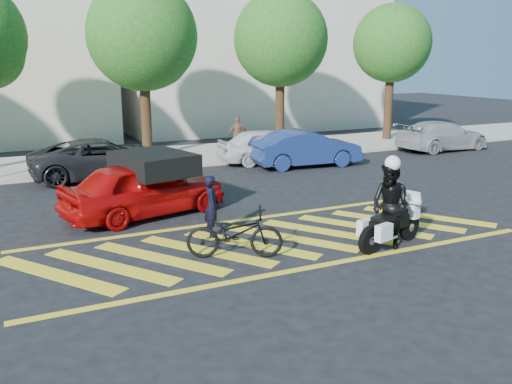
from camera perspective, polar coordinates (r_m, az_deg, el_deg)
name	(u,v)px	position (r m, az deg, el deg)	size (l,w,h in m)	color
ground	(272,241)	(13.25, 1.74, -5.15)	(90.00, 90.00, 0.00)	black
sidewalk	(148,158)	(24.22, -11.29, 3.49)	(60.00, 5.00, 0.15)	#9E998E
crosswalk	(271,241)	(13.23, 1.59, -5.16)	(12.33, 4.00, 0.01)	yellow
building_right	(249,40)	(35.38, -0.75, 15.76)	(16.00, 8.00, 11.00)	beige
tree_center	(145,40)	(23.95, -11.60, 15.45)	(4.60, 4.60, 7.56)	black
tree_right	(282,43)	(26.30, 2.79, 15.42)	(4.40, 4.40, 7.41)	black
tree_far_right	(393,46)	(29.91, 14.22, 14.64)	(4.00, 4.00, 7.10)	black
officer_bike	(212,206)	(13.40, -4.67, -1.50)	(0.56, 0.37, 1.55)	black
bicycle	(235,233)	(12.01, -2.28, -4.36)	(0.74, 2.14, 1.12)	black
police_motorcycle	(390,226)	(13.04, 13.90, -3.45)	(2.15, 0.98, 0.97)	black
officer_moto	(390,206)	(12.91, 13.94, -1.41)	(0.98, 0.76, 2.01)	black
red_convertible	(145,188)	(15.46, -11.65, 0.39)	(1.87, 4.64, 1.58)	#AA0708
parked_mid_left	(103,158)	(20.90, -15.83, 3.43)	(2.41, 5.23, 1.45)	black
parked_mid_right	(269,146)	(23.05, 1.33, 4.91)	(1.74, 4.32, 1.47)	silver
parked_right	(306,148)	(22.32, 5.31, 4.58)	(1.58, 4.53, 1.49)	navy
parked_far_right	(442,136)	(27.79, 19.03, 5.62)	(1.97, 4.85, 1.41)	gray
pedestrian_right	(238,135)	(24.77, -1.91, 6.05)	(0.95, 0.39, 1.62)	brown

